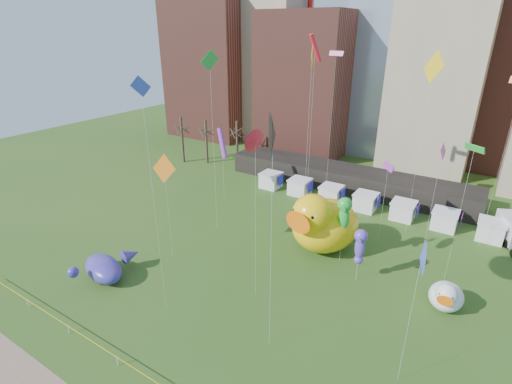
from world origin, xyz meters
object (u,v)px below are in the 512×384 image
Objects in this scene: small_duck at (446,296)px; whale_inflatable at (105,267)px; big_duck at (323,223)px; seahorse_green at (344,214)px; seahorse_purple at (360,244)px.

small_duck reaches higher than whale_inflatable.
whale_inflatable is (-16.08, -16.45, -2.23)m from big_duck.
seahorse_green is 24.68m from whale_inflatable.
whale_inflatable is (-18.67, -15.53, -4.40)m from seahorse_green.
big_duck reaches higher than seahorse_purple.
seahorse_green reaches higher than big_duck.
seahorse_purple reaches higher than small_duck.
seahorse_green reaches higher than seahorse_purple.
whale_inflatable is at bearing -151.26° from seahorse_green.
big_duck is 1.44× the size of whale_inflatable.
seahorse_green is at bearing 166.23° from small_duck.
big_duck is at bearing 139.55° from seahorse_purple.
small_duck is 0.70× the size of seahorse_purple.
seahorse_green is 3.99m from seahorse_purple.
whale_inflatable is at bearing -156.84° from small_duck.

